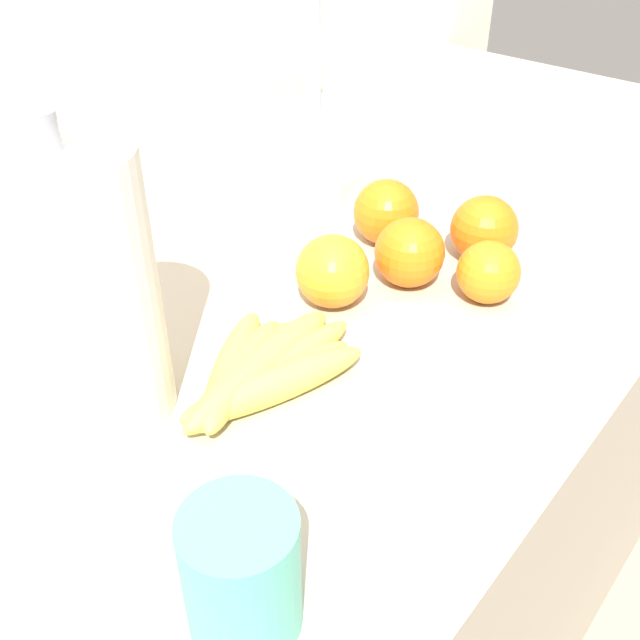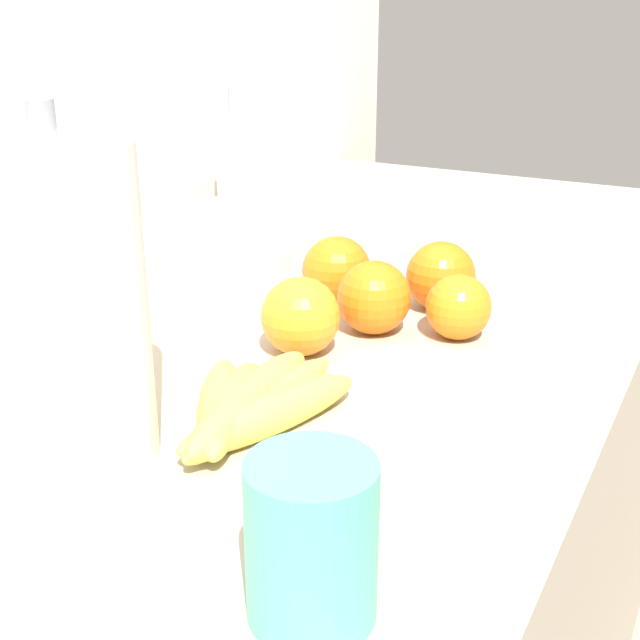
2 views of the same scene
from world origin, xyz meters
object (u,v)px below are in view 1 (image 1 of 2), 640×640
Objects in this scene: orange_center at (409,253)px; paper_towel_roll at (83,292)px; orange_back_right at (484,229)px; mug at (242,574)px; banana_bunch at (258,374)px; orange_back_left at (488,272)px; orange_right at (386,212)px; sink_basin at (355,129)px; orange_front at (332,271)px.

paper_towel_roll is (-0.35, 0.10, 0.09)m from orange_center.
orange_center is at bearing 158.64° from orange_back_right.
mug is at bearing -168.03° from orange_back_right.
paper_towel_roll reaches higher than banana_bunch.
paper_towel_roll is (-0.38, 0.19, 0.09)m from orange_back_left.
orange_back_right is 0.48m from paper_towel_roll.
orange_back_left is 0.17m from orange_right.
mug is at bearing -160.51° from orange_center.
orange_right is at bearing -136.25° from sink_basin.
orange_back_right reaches higher than orange_back_left.
orange_right is at bearing -3.50° from paper_towel_roll.
paper_towel_roll reaches higher than orange_right.
orange_back_right is 0.99× the size of orange_right.
orange_right is 0.79× the size of mug.
orange_center is (0.09, -0.04, -0.00)m from orange_front.
orange_right is at bearing 12.57° from banana_bunch.
paper_towel_roll reaches higher than orange_back_right.
orange_back_left is at bearing 8.14° from mug.
orange_right is 0.54m from mug.
orange_back_right is at bearing -23.58° from orange_front.
paper_towel_roll reaches higher than orange_back_left.
orange_front is at bearing 131.41° from orange_back_left.
orange_center reaches higher than orange_back_left.
paper_towel_roll is at bearing 167.52° from orange_front.
orange_right is at bearing 108.58° from orange_back_right.
sink_basin is (0.29, 0.30, -0.02)m from orange_center.
orange_front is at bearing 153.95° from orange_center.
orange_right is (-0.04, 0.12, 0.00)m from orange_back_right.
mug is at bearing -150.36° from orange_front.
orange_back_left is (-0.07, -0.05, -0.01)m from orange_back_right.
orange_back_left is at bearing -26.40° from paper_towel_roll.
mug is (-0.73, -0.45, 0.03)m from sink_basin.
orange_front is (-0.19, 0.08, 0.00)m from orange_back_right.
orange_back_left is 0.25× the size of paper_towel_roll.
orange_front is at bearing 29.64° from mug.
orange_back_right is at bearing 32.50° from orange_back_left.
banana_bunch is 2.67× the size of orange_right.
orange_back_right is at bearing -21.36° from orange_center.
banana_bunch is at bearing 161.04° from orange_back_left.
orange_back_left is 0.17× the size of sink_basin.
orange_right is 0.20× the size of sink_basin.
orange_center is at bearing -134.63° from sink_basin.
paper_towel_roll reaches higher than sink_basin.
orange_center reaches higher than banana_bunch.
orange_center is at bearing -16.05° from paper_towel_roll.
orange_back_right is (0.35, -0.05, 0.02)m from banana_bunch.
sink_basin is at bearing 60.24° from orange_back_right.
mug reaches higher than orange_back_right.
mug is (-0.34, -0.20, 0.01)m from orange_front.
mug reaches higher than banana_bunch.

